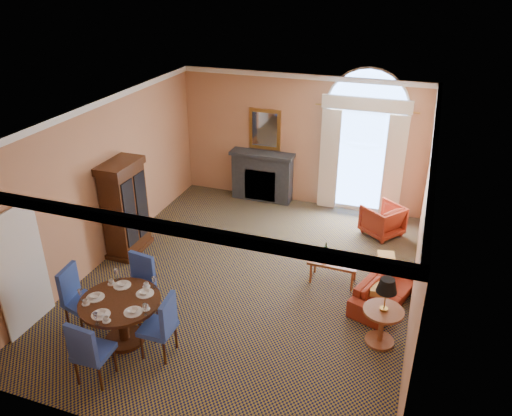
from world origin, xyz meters
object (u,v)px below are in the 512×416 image
(sofa, at_px, (385,290))
(side_table, at_px, (384,305))
(coffee_table, at_px, (333,261))
(armoire, at_px, (125,209))
(armchair, at_px, (382,220))
(dining_table, at_px, (121,311))

(sofa, bearing_deg, side_table, -158.47)
(coffee_table, bearing_deg, armoire, -175.04)
(sofa, height_order, coffee_table, coffee_table)
(sofa, xyz_separation_m, coffee_table, (-1.01, 0.31, 0.19))
(sofa, height_order, side_table, side_table)
(sofa, height_order, armchair, armchair)
(armoire, bearing_deg, sofa, -0.31)
(armchair, relative_size, side_table, 0.65)
(armchair, bearing_deg, dining_table, 2.49)
(dining_table, bearing_deg, armoire, 120.50)
(side_table, bearing_deg, sofa, 92.54)
(armchair, bearing_deg, coffee_table, 20.57)
(armoire, relative_size, coffee_table, 2.13)
(side_table, bearing_deg, dining_table, -161.13)
(dining_table, height_order, coffee_table, dining_table)
(dining_table, distance_m, coffee_table, 3.93)
(armoire, bearing_deg, coffee_table, 3.74)
(coffee_table, xyz_separation_m, side_table, (1.06, -1.43, 0.29))
(armoire, relative_size, dining_table, 1.58)
(dining_table, xyz_separation_m, coffee_table, (2.80, 2.75, -0.15))
(sofa, bearing_deg, coffee_table, 92.17)
(coffee_table, relative_size, side_table, 0.79)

